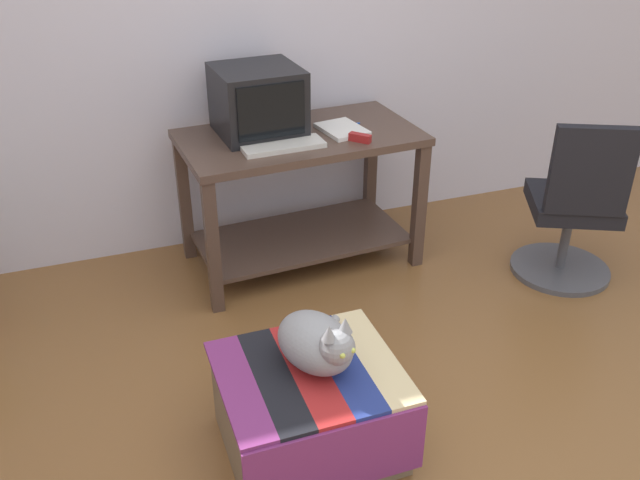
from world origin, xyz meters
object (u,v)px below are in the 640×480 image
(keyboard, at_px, (283,146))
(book, at_px, (342,129))
(office_chair, at_px, (574,212))
(stapler, at_px, (360,138))
(desk, at_px, (300,177))
(ottoman_with_blanket, at_px, (310,410))
(tv_monitor, at_px, (258,102))
(cat, at_px, (318,343))

(keyboard, xyz_separation_m, book, (0.35, 0.12, -0.00))
(office_chair, height_order, stapler, office_chair)
(stapler, bearing_deg, desk, 97.99)
(ottoman_with_blanket, distance_m, stapler, 1.42)
(tv_monitor, distance_m, cat, 1.47)
(tv_monitor, relative_size, stapler, 3.92)
(tv_monitor, xyz_separation_m, book, (0.40, -0.12, -0.15))
(ottoman_with_blanket, height_order, stapler, stapler)
(book, xyz_separation_m, office_chair, (1.03, -0.61, -0.36))
(desk, height_order, ottoman_with_blanket, desk)
(ottoman_with_blanket, distance_m, cat, 0.29)
(book, relative_size, cat, 0.64)
(keyboard, xyz_separation_m, ottoman_with_blanket, (-0.27, -1.17, -0.56))
(office_chair, xyz_separation_m, stapler, (-1.00, 0.44, 0.37))
(desk, xyz_separation_m, book, (0.22, -0.04, 0.25))
(tv_monitor, height_order, book, tv_monitor)
(keyboard, bearing_deg, book, 16.26)
(book, xyz_separation_m, cat, (-0.59, -1.27, -0.27))
(desk, bearing_deg, keyboard, -134.73)
(desk, bearing_deg, tv_monitor, 152.62)
(book, bearing_deg, stapler, -88.95)
(stapler, bearing_deg, keyboard, 130.35)
(desk, relative_size, tv_monitor, 2.87)
(book, bearing_deg, keyboard, -170.62)
(book, height_order, stapler, stapler)
(tv_monitor, height_order, office_chair, tv_monitor)
(desk, height_order, stapler, stapler)
(cat, xyz_separation_m, office_chair, (1.62, 0.67, -0.09))
(desk, distance_m, tv_monitor, 0.45)
(desk, xyz_separation_m, ottoman_with_blanket, (-0.41, -1.33, -0.31))
(desk, relative_size, cat, 3.05)
(keyboard, xyz_separation_m, stapler, (0.38, -0.05, 0.01))
(book, bearing_deg, office_chair, -39.66)
(tv_monitor, xyz_separation_m, ottoman_with_blanket, (-0.22, -1.41, -0.71))
(ottoman_with_blanket, xyz_separation_m, stapler, (0.65, 1.13, 0.57))
(desk, distance_m, ottoman_with_blanket, 1.42)
(desk, height_order, office_chair, office_chair)
(desk, distance_m, keyboard, 0.32)
(keyboard, bearing_deg, office_chair, -21.78)
(book, height_order, office_chair, office_chair)
(keyboard, bearing_deg, stapler, -9.23)
(desk, relative_size, stapler, 11.23)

